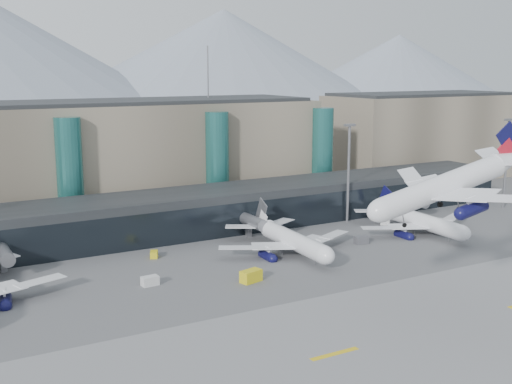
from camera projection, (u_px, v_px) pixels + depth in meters
ground at (376, 297)px, 112.60m from camera, size 900.00×900.00×0.00m
runway_strip at (439, 326)px, 99.75m from camera, size 400.00×40.00×0.04m
runway_markings at (439, 326)px, 99.74m from camera, size 128.00×1.00×0.02m
concourse at (228, 208)px, 161.09m from camera, size 170.00×27.00×10.00m
terminal_main at (93, 158)px, 174.76m from camera, size 130.00×30.00×31.00m
terminal_east at (422, 136)px, 232.34m from camera, size 70.00×30.00×31.00m
teal_towers at (148, 168)px, 166.14m from camera, size 116.40×19.40×46.00m
mountain_ridge at (35, 59)px, 437.07m from camera, size 910.00×400.00×110.00m
lightmast_mid at (349, 167)px, 165.37m from camera, size 3.00×1.20×25.60m
lightmast_right at (507, 158)px, 182.51m from camera, size 3.00×1.20×25.60m
hero_jet at (457, 177)px, 98.89m from camera, size 31.66×32.01×10.35m
jet_parked_mid at (286, 233)px, 140.26m from camera, size 34.12×33.21×10.99m
jet_parked_right at (415, 215)px, 157.19m from camera, size 33.67×32.59×10.84m
veh_a at (150, 281)px, 118.51m from camera, size 3.25×2.00×1.75m
veh_b at (154, 254)px, 135.95m from camera, size 2.41×2.90×1.44m
veh_c at (361, 240)px, 146.81m from camera, size 3.38×2.09×1.77m
veh_d at (411, 213)px, 174.27m from camera, size 3.40×3.27×1.76m
veh_g at (385, 222)px, 164.30m from camera, size 2.59×2.56×1.34m
veh_h at (251, 276)px, 120.47m from camera, size 4.53×3.13×2.27m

